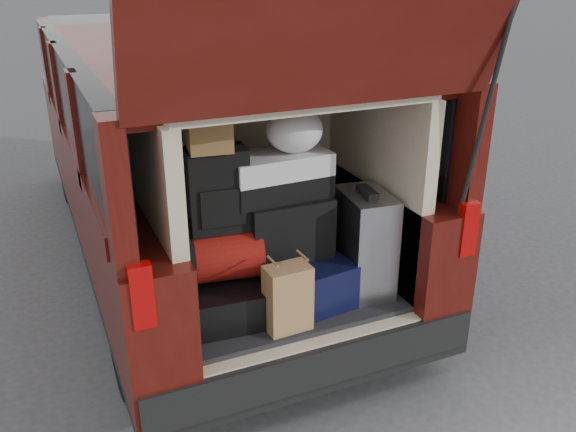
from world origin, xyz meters
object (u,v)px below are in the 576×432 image
(red_duffel, at_px, (221,255))
(backpack, at_px, (217,190))
(silver_roller, at_px, (365,243))
(black_soft_case, at_px, (287,227))
(navy_hardshell, at_px, (295,276))
(twotone_duffel, at_px, (278,175))
(kraft_bag, at_px, (288,298))
(black_hardshell, at_px, (222,297))

(red_duffel, height_order, backpack, backpack)
(silver_roller, distance_m, black_soft_case, 0.47)
(navy_hardshell, height_order, twotone_duffel, twotone_duffel)
(navy_hardshell, bearing_deg, kraft_bag, -127.49)
(red_duffel, distance_m, twotone_duffel, 0.52)
(black_hardshell, xyz_separation_m, kraft_bag, (0.27, -0.27, 0.08))
(black_hardshell, distance_m, black_soft_case, 0.52)
(twotone_duffel, bearing_deg, backpack, -177.56)
(silver_roller, bearing_deg, black_hardshell, -178.59)
(backpack, bearing_deg, kraft_bag, -47.24)
(silver_roller, distance_m, twotone_duffel, 0.65)
(navy_hardshell, distance_m, twotone_duffel, 0.60)
(navy_hardshell, distance_m, silver_roller, 0.44)
(black_hardshell, bearing_deg, silver_roller, -0.79)
(black_soft_case, bearing_deg, silver_roller, -14.60)
(twotone_duffel, bearing_deg, kraft_bag, -108.24)
(red_duffel, xyz_separation_m, twotone_duffel, (0.36, 0.06, 0.38))
(silver_roller, bearing_deg, navy_hardshell, 175.50)
(navy_hardshell, relative_size, backpack, 1.34)
(navy_hardshell, height_order, kraft_bag, kraft_bag)
(red_duffel, bearing_deg, twotone_duffel, 19.58)
(black_soft_case, height_order, twotone_duffel, twotone_duffel)
(kraft_bag, distance_m, black_soft_case, 0.43)
(black_soft_case, xyz_separation_m, twotone_duffel, (-0.03, 0.04, 0.29))
(black_hardshell, height_order, kraft_bag, kraft_bag)
(silver_roller, xyz_separation_m, black_soft_case, (-0.43, 0.12, 0.13))
(twotone_duffel, bearing_deg, black_hardshell, -169.46)
(black_hardshell, height_order, silver_roller, silver_roller)
(kraft_bag, distance_m, red_duffel, 0.42)
(navy_hardshell, xyz_separation_m, kraft_bag, (-0.16, -0.28, 0.05))
(navy_hardshell, bearing_deg, twotone_duffel, 120.86)
(red_duffel, height_order, black_soft_case, black_soft_case)
(black_hardshell, distance_m, red_duffel, 0.24)
(kraft_bag, xyz_separation_m, twotone_duffel, (0.10, 0.36, 0.54))
(silver_roller, bearing_deg, twotone_duffel, 167.65)
(black_hardshell, relative_size, navy_hardshell, 0.86)
(red_duffel, bearing_deg, kraft_bag, -39.78)
(black_hardshell, relative_size, black_soft_case, 1.08)
(black_hardshell, relative_size, twotone_duffel, 0.93)
(kraft_bag, xyz_separation_m, black_soft_case, (0.13, 0.32, 0.25))
(twotone_duffel, bearing_deg, navy_hardshell, -54.54)
(backpack, bearing_deg, black_soft_case, 3.97)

